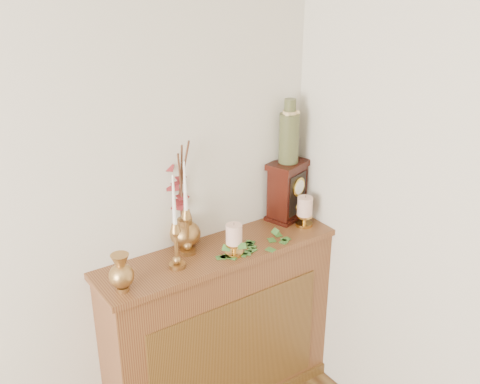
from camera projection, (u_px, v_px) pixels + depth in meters
console_shelf at (221, 333)px, 2.90m from camera, size 1.24×0.34×0.93m
candlestick_left at (176, 238)px, 2.49m from camera, size 0.07×0.07×0.45m
candlestick_center at (187, 224)px, 2.61m from camera, size 0.08×0.08×0.46m
bud_vase at (121, 273)px, 2.34m from camera, size 0.11×0.11×0.17m
ginger_jar at (178, 198)px, 2.65m from camera, size 0.22×0.24×0.55m
pillar_candle_left at (234, 238)px, 2.62m from camera, size 0.09×0.09×0.17m
pillar_candle_right at (305, 210)px, 2.89m from camera, size 0.09×0.09×0.17m
ivy_garland at (257, 247)px, 2.69m from camera, size 0.39×0.19×0.07m
mantel_clock at (288, 191)px, 2.96m from camera, size 0.25×0.21×0.32m
ceramic_vase at (289, 134)px, 2.83m from camera, size 0.10×0.10×0.33m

